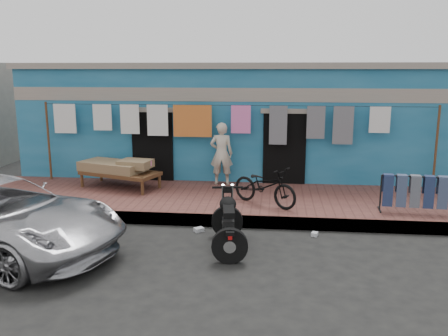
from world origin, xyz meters
TOP-DOWN VIEW (x-y plane):
  - ground at (0.00, 0.00)m, footprint 80.00×80.00m
  - sidewalk at (0.00, 3.00)m, footprint 28.00×3.00m
  - curb at (0.00, 1.55)m, footprint 28.00×0.10m
  - building at (-0.00, 6.99)m, footprint 12.20×5.20m
  - clothesline at (-0.44, 4.25)m, footprint 10.06×0.06m
  - seated_person at (-0.31, 4.20)m, footprint 0.61×0.43m
  - bicycle at (0.86, 2.41)m, footprint 1.68×1.42m
  - motorcycle at (0.26, 0.34)m, footprint 1.02×1.79m
  - charpoy at (-2.82, 3.57)m, footprint 2.69×2.26m
  - jeans_rack at (4.12, 2.20)m, footprint 1.76×0.61m
  - litter_a at (-0.42, 1.20)m, footprint 0.23×0.22m
  - litter_b at (1.88, 1.20)m, footprint 0.15×0.17m
  - litter_c at (0.05, 1.13)m, footprint 0.21×0.24m

SIDE VIEW (x-z plane):
  - ground at x=0.00m, z-range 0.00..0.00m
  - litter_b at x=1.88m, z-range 0.00..0.07m
  - litter_a at x=-0.42m, z-range 0.00..0.08m
  - litter_c at x=0.05m, z-range 0.00..0.08m
  - sidewalk at x=0.00m, z-range 0.00..0.25m
  - curb at x=0.00m, z-range 0.00..0.25m
  - motorcycle at x=0.26m, z-range 0.00..1.06m
  - charpoy at x=-2.82m, z-range 0.25..0.95m
  - jeans_rack at x=4.12m, z-range 0.25..1.07m
  - bicycle at x=0.86m, z-range 0.25..1.31m
  - seated_person at x=-0.31m, z-range 0.25..1.87m
  - building at x=0.00m, z-range 0.01..3.37m
  - clothesline at x=-0.44m, z-range 0.77..2.87m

